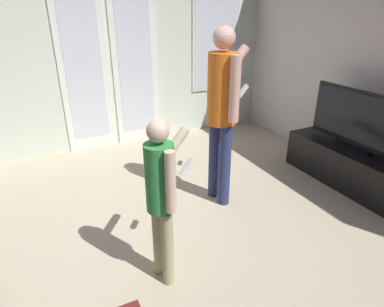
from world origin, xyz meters
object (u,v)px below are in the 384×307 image
at_px(tv_stand, 350,166).
at_px(person_adult, 223,104).
at_px(flat_screen_tv, 360,121).
at_px(person_child, 162,191).

height_order(tv_stand, person_adult, person_adult).
bearing_deg(person_adult, flat_screen_tv, -13.98).
distance_m(person_adult, person_child, 1.18).
height_order(flat_screen_tv, person_adult, person_adult).
height_order(tv_stand, person_child, person_child).
xyz_separation_m(tv_stand, flat_screen_tv, (-0.00, 0.00, 0.52)).
distance_m(tv_stand, person_adult, 1.66).
bearing_deg(person_adult, person_child, -140.26).
bearing_deg(tv_stand, person_adult, 165.90).
xyz_separation_m(flat_screen_tv, person_child, (-2.30, -0.38, -0.01)).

